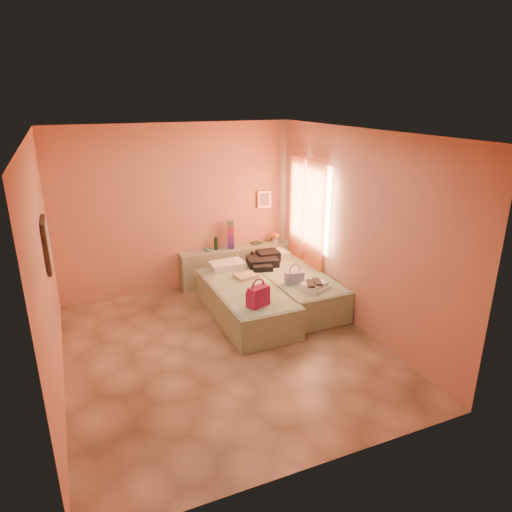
{
  "coord_description": "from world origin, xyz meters",
  "views": [
    {
      "loc": [
        -1.7,
        -5.06,
        3.22
      ],
      "look_at": [
        0.81,
        0.85,
        0.93
      ],
      "focal_mm": 32.0,
      "sensor_mm": 36.0,
      "label": 1
    }
  ],
  "objects_px": {
    "headboard_ledge": "(237,265)",
    "flower_vase": "(275,237)",
    "green_book": "(256,243)",
    "bed_right": "(293,288)",
    "water_bottle": "(216,244)",
    "bed_left": "(245,302)",
    "magenta_handbag": "(258,296)",
    "blue_handbag": "(294,278)",
    "towel_stack": "(316,286)"
  },
  "relations": [
    {
      "from": "green_book",
      "to": "magenta_handbag",
      "type": "height_order",
      "value": "magenta_handbag"
    },
    {
      "from": "towel_stack",
      "to": "headboard_ledge",
      "type": "bearing_deg",
      "value": 106.69
    },
    {
      "from": "bed_left",
      "to": "water_bottle",
      "type": "bearing_deg",
      "value": 89.18
    },
    {
      "from": "green_book",
      "to": "headboard_ledge",
      "type": "bearing_deg",
      "value": 165.9
    },
    {
      "from": "magenta_handbag",
      "to": "blue_handbag",
      "type": "height_order",
      "value": "magenta_handbag"
    },
    {
      "from": "flower_vase",
      "to": "towel_stack",
      "type": "xyz_separation_m",
      "value": [
        -0.19,
        -1.8,
        -0.22
      ]
    },
    {
      "from": "green_book",
      "to": "water_bottle",
      "type": "bearing_deg",
      "value": 157.97
    },
    {
      "from": "bed_right",
      "to": "water_bottle",
      "type": "xyz_separation_m",
      "value": [
        -0.89,
        1.2,
        0.51
      ]
    },
    {
      "from": "bed_left",
      "to": "magenta_handbag",
      "type": "relative_size",
      "value": 6.6
    },
    {
      "from": "bed_left",
      "to": "bed_right",
      "type": "bearing_deg",
      "value": 10.77
    },
    {
      "from": "magenta_handbag",
      "to": "flower_vase",
      "type": "bearing_deg",
      "value": 38.49
    },
    {
      "from": "water_bottle",
      "to": "flower_vase",
      "type": "height_order",
      "value": "flower_vase"
    },
    {
      "from": "bed_left",
      "to": "magenta_handbag",
      "type": "distance_m",
      "value": 0.78
    },
    {
      "from": "flower_vase",
      "to": "magenta_handbag",
      "type": "xyz_separation_m",
      "value": [
        -1.19,
        -1.98,
        -0.13
      ]
    },
    {
      "from": "water_bottle",
      "to": "towel_stack",
      "type": "bearing_deg",
      "value": -63.89
    },
    {
      "from": "green_book",
      "to": "bed_right",
      "type": "bearing_deg",
      "value": -108.46
    },
    {
      "from": "bed_right",
      "to": "blue_handbag",
      "type": "height_order",
      "value": "blue_handbag"
    },
    {
      "from": "flower_vase",
      "to": "headboard_ledge",
      "type": "bearing_deg",
      "value": 177.6
    },
    {
      "from": "flower_vase",
      "to": "magenta_handbag",
      "type": "distance_m",
      "value": 2.31
    },
    {
      "from": "bed_left",
      "to": "towel_stack",
      "type": "distance_m",
      "value": 1.09
    },
    {
      "from": "bed_right",
      "to": "green_book",
      "type": "relative_size",
      "value": 10.9
    },
    {
      "from": "bed_left",
      "to": "bed_right",
      "type": "height_order",
      "value": "same"
    },
    {
      "from": "bed_left",
      "to": "magenta_handbag",
      "type": "xyz_separation_m",
      "value": [
        -0.08,
        -0.67,
        0.39
      ]
    },
    {
      "from": "bed_right",
      "to": "flower_vase",
      "type": "bearing_deg",
      "value": 78.78
    },
    {
      "from": "water_bottle",
      "to": "green_book",
      "type": "height_order",
      "value": "water_bottle"
    },
    {
      "from": "flower_vase",
      "to": "blue_handbag",
      "type": "relative_size",
      "value": 0.85
    },
    {
      "from": "blue_handbag",
      "to": "water_bottle",
      "type": "bearing_deg",
      "value": 121.9
    },
    {
      "from": "bed_left",
      "to": "flower_vase",
      "type": "height_order",
      "value": "flower_vase"
    },
    {
      "from": "bed_left",
      "to": "flower_vase",
      "type": "xyz_separation_m",
      "value": [
        1.11,
        1.31,
        0.52
      ]
    },
    {
      "from": "bed_left",
      "to": "towel_stack",
      "type": "height_order",
      "value": "towel_stack"
    },
    {
      "from": "water_bottle",
      "to": "magenta_handbag",
      "type": "xyz_separation_m",
      "value": [
        -0.08,
        -2.05,
        -0.12
      ]
    },
    {
      "from": "headboard_ledge",
      "to": "water_bottle",
      "type": "xyz_separation_m",
      "value": [
        -0.37,
        0.04,
        0.44
      ]
    },
    {
      "from": "bed_right",
      "to": "water_bottle",
      "type": "relative_size",
      "value": 8.92
    },
    {
      "from": "towel_stack",
      "to": "magenta_handbag",
      "type": "bearing_deg",
      "value": -169.96
    },
    {
      "from": "bed_right",
      "to": "flower_vase",
      "type": "distance_m",
      "value": 1.26
    },
    {
      "from": "bed_left",
      "to": "bed_right",
      "type": "distance_m",
      "value": 0.92
    },
    {
      "from": "bed_left",
      "to": "water_bottle",
      "type": "distance_m",
      "value": 1.47
    },
    {
      "from": "water_bottle",
      "to": "flower_vase",
      "type": "bearing_deg",
      "value": -3.8
    },
    {
      "from": "headboard_ledge",
      "to": "green_book",
      "type": "distance_m",
      "value": 0.53
    },
    {
      "from": "bed_left",
      "to": "water_bottle",
      "type": "height_order",
      "value": "water_bottle"
    },
    {
      "from": "flower_vase",
      "to": "towel_stack",
      "type": "height_order",
      "value": "flower_vase"
    },
    {
      "from": "blue_handbag",
      "to": "towel_stack",
      "type": "distance_m",
      "value": 0.37
    },
    {
      "from": "bed_right",
      "to": "magenta_handbag",
      "type": "xyz_separation_m",
      "value": [
        -0.98,
        -0.85,
        0.39
      ]
    },
    {
      "from": "water_bottle",
      "to": "flower_vase",
      "type": "relative_size",
      "value": 0.93
    },
    {
      "from": "headboard_ledge",
      "to": "flower_vase",
      "type": "xyz_separation_m",
      "value": [
        0.74,
        -0.03,
        0.45
      ]
    },
    {
      "from": "bed_left",
      "to": "green_book",
      "type": "bearing_deg",
      "value": 60.57
    },
    {
      "from": "bed_left",
      "to": "flower_vase",
      "type": "distance_m",
      "value": 1.79
    },
    {
      "from": "magenta_handbag",
      "to": "towel_stack",
      "type": "xyz_separation_m",
      "value": [
        1.0,
        0.18,
        -0.09
      ]
    },
    {
      "from": "headboard_ledge",
      "to": "blue_handbag",
      "type": "xyz_separation_m",
      "value": [
        0.36,
        -1.51,
        0.27
      ]
    },
    {
      "from": "bed_left",
      "to": "bed_right",
      "type": "xyz_separation_m",
      "value": [
        0.9,
        0.18,
        0.0
      ]
    }
  ]
}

